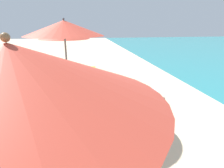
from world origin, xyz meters
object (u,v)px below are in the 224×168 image
object	(u,v)px
lounger_farthest_shoreside	(83,67)
lounger_farthest_inland	(84,81)
umbrella_second	(11,74)
cooler_box	(153,93)
lounger_third_shoreside	(83,92)
umbrella_farthest	(64,34)
umbrella_third	(64,28)

from	to	relation	value
lounger_farthest_shoreside	lounger_farthest_inland	distance (m)	2.54
umbrella_second	lounger_farthest_shoreside	size ratio (longest dim) A/B	1.85
umbrella_second	lounger_farthest_inland	bearing A→B (deg)	85.61
umbrella_second	cooler_box	distance (m)	6.32
umbrella_second	cooler_box	world-z (taller)	umbrella_second
lounger_farthest_inland	lounger_third_shoreside	bearing A→B (deg)	-94.26
umbrella_farthest	lounger_third_shoreside	bearing A→B (deg)	-74.57
lounger_farthest_inland	umbrella_farthest	bearing A→B (deg)	119.24
umbrella_second	umbrella_third	distance (m)	4.13
lounger_third_shoreside	cooler_box	size ratio (longest dim) A/B	2.89
lounger_third_shoreside	lounger_farthest_inland	size ratio (longest dim) A/B	1.05
umbrella_second	umbrella_third	bearing A→B (deg)	89.45
lounger_farthest_inland	umbrella_third	bearing A→B (deg)	-102.50
lounger_farthest_inland	cooler_box	distance (m)	3.02
lounger_farthest_shoreside	lounger_third_shoreside	bearing A→B (deg)	-89.31
umbrella_farthest	umbrella_second	bearing A→B (deg)	-88.03
lounger_farthest_inland	lounger_farthest_shoreside	bearing A→B (deg)	88.21
lounger_farthest_inland	cooler_box	world-z (taller)	lounger_farthest_inland
umbrella_second	lounger_farthest_inland	world-z (taller)	umbrella_second
umbrella_third	cooler_box	world-z (taller)	umbrella_third
cooler_box	umbrella_third	bearing A→B (deg)	-162.72
umbrella_third	cooler_box	distance (m)	3.97
umbrella_farthest	lounger_farthest_inland	bearing A→B (deg)	-58.74
lounger_third_shoreside	lounger_farthest_inland	world-z (taller)	lounger_third_shoreside
umbrella_farthest	lounger_farthest_inland	xyz separation A→B (m)	(0.79, -1.30, -1.95)
umbrella_farthest	cooler_box	world-z (taller)	umbrella_farthest
umbrella_third	lounger_farthest_inland	distance (m)	3.46
lounger_third_shoreside	cooler_box	world-z (taller)	lounger_third_shoreside
umbrella_second	lounger_third_shoreside	bearing A→B (deg)	85.06
lounger_farthest_shoreside	umbrella_farthest	bearing A→B (deg)	-120.77
cooler_box	lounger_third_shoreside	bearing A→B (deg)	174.45
umbrella_second	umbrella_farthest	distance (m)	7.99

